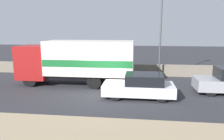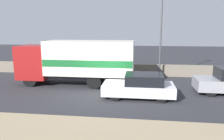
{
  "view_description": "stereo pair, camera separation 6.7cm",
  "coord_description": "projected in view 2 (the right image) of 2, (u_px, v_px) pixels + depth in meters",
  "views": [
    {
      "loc": [
        2.32,
        -12.91,
        3.96
      ],
      "look_at": [
        0.62,
        0.75,
        1.37
      ],
      "focal_mm": 35.0,
      "sensor_mm": 36.0,
      "label": 1
    },
    {
      "loc": [
        2.38,
        -12.91,
        3.96
      ],
      "look_at": [
        0.62,
        0.75,
        1.37
      ],
      "focal_mm": 35.0,
      "sensor_mm": 36.0,
      "label": 2
    }
  ],
  "objects": [
    {
      "name": "car_hatchback",
      "position": [
        140.0,
        86.0,
        12.75
      ],
      "size": [
        4.11,
        1.89,
        1.4
      ],
      "rotation": [
        0.0,
        0.0,
        3.14
      ],
      "color": "silver",
      "rests_on": "ground_plane"
    },
    {
      "name": "street_lamp",
      "position": [
        161.0,
        20.0,
        17.08
      ],
      "size": [
        0.56,
        0.28,
        8.23
      ],
      "color": "#4C4C51",
      "rests_on": "ground_plane"
    },
    {
      "name": "box_truck",
      "position": [
        79.0,
        60.0,
        15.41
      ],
      "size": [
        8.19,
        2.38,
        3.16
      ],
      "rotation": [
        0.0,
        0.0,
        3.14
      ],
      "color": "maroon",
      "rests_on": "ground_plane"
    },
    {
      "name": "ground_plane",
      "position": [
        101.0,
        94.0,
        13.61
      ],
      "size": [
        80.0,
        80.0,
        0.0
      ],
      "primitive_type": "plane",
      "color": "#2D2D33"
    },
    {
      "name": "stone_wall_backdrop",
      "position": [
        112.0,
        69.0,
        19.12
      ],
      "size": [
        60.0,
        0.35,
        0.99
      ],
      "color": "gray",
      "rests_on": "ground_plane"
    }
  ]
}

